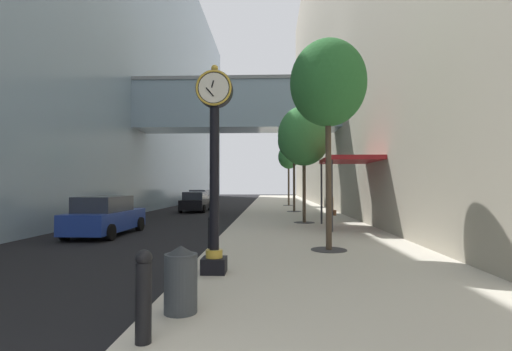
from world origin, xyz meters
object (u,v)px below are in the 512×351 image
object	(u,v)px
bollard_third	(212,236)
street_tree_near	(328,84)
trash_bin	(181,278)
car_black_near	(196,202)
car_silver_mid	(200,198)
pedestrian_walking	(330,210)
street_tree_far	(289,157)
street_tree_mid_near	(304,136)
street_clock	(214,158)
street_tree_mid_far	(294,141)
car_blue_far	(105,216)
bollard_nearest	(144,294)

from	to	relation	value
bollard_third	street_tree_near	world-z (taller)	street_tree_near
bollard_third	trash_bin	distance (m)	4.37
car_black_near	car_silver_mid	world-z (taller)	car_silver_mid
pedestrian_walking	street_tree_far	bearing A→B (deg)	92.42
street_tree_mid_near	street_tree_far	xyz separation A→B (m)	(0.00, 16.67, 0.11)
street_clock	car_black_near	distance (m)	21.87
trash_bin	car_black_near	xyz separation A→B (m)	(-4.59, 23.89, 0.10)
pedestrian_walking	car_black_near	bearing A→B (deg)	123.53
bollard_third	street_tree_far	bearing A→B (deg)	82.62
street_tree_mid_far	trash_bin	distance (m)	23.14
bollard_third	street_tree_far	size ratio (longest dim) A/B	0.20
street_tree_far	bollard_third	bearing A→B (deg)	-97.38
street_tree_far	car_silver_mid	size ratio (longest dim) A/B	1.45
bollard_third	street_tree_mid_near	xyz separation A→B (m)	(3.42, 9.71, 4.00)
street_tree_mid_near	pedestrian_walking	world-z (taller)	street_tree_mid_near
street_clock	car_silver_mid	size ratio (longest dim) A/B	1.16
bollard_third	trash_bin	xyz separation A→B (m)	(0.20, -4.37, -0.08)
street_tree_mid_far	pedestrian_walking	distance (m)	12.41
car_black_near	street_tree_mid_near	bearing A→B (deg)	-51.51
bollard_third	car_blue_far	world-z (taller)	car_blue_far
bollard_third	street_tree_mid_far	world-z (taller)	street_tree_mid_far
pedestrian_walking	car_silver_mid	size ratio (longest dim) A/B	0.42
street_tree_mid_far	car_blue_far	bearing A→B (deg)	-125.05
bollard_nearest	trash_bin	bearing A→B (deg)	79.92
car_black_near	car_blue_far	bearing A→B (deg)	-94.21
street_tree_mid_near	car_black_near	bearing A→B (deg)	128.49
street_clock	car_silver_mid	bearing A→B (deg)	101.40
bollard_third	street_tree_mid_near	distance (m)	11.05
street_tree_mid_far	car_black_near	size ratio (longest dim) A/B	1.57
street_tree_near	trash_bin	xyz separation A→B (m)	(-3.21, -5.74, -4.61)
street_tree_far	car_silver_mid	distance (m)	10.18
bollard_nearest	street_tree_near	world-z (taller)	street_tree_near
street_tree_near	car_silver_mid	world-z (taller)	street_tree_near
car_black_near	car_silver_mid	size ratio (longest dim) A/B	1.05
street_clock	street_tree_near	bearing A→B (deg)	45.24
trash_bin	car_black_near	bearing A→B (deg)	100.88
street_tree_mid_near	car_black_near	distance (m)	13.15
street_tree_far	street_tree_mid_far	bearing A→B (deg)	-90.00
street_tree_mid_near	car_black_near	world-z (taller)	street_tree_mid_near
bollard_third	car_blue_far	distance (m)	7.69
bollard_nearest	street_tree_mid_near	bearing A→B (deg)	77.35
street_tree_mid_far	street_tree_near	bearing A→B (deg)	-90.00
bollard_third	pedestrian_walking	xyz separation A→B (m)	(4.26, 6.48, 0.29)
bollard_nearest	pedestrian_walking	size ratio (longest dim) A/B	0.69
street_clock	bollard_third	xyz separation A→B (m)	(-0.33, 1.73, -2.02)
street_clock	street_tree_mid_far	world-z (taller)	street_tree_mid_far
street_tree_near	car_black_near	xyz separation A→B (m)	(-7.80, 18.15, -4.51)
car_black_near	street_tree_far	bearing A→B (deg)	41.31
street_tree_mid_far	car_blue_far	size ratio (longest dim) A/B	1.47
street_clock	street_tree_far	size ratio (longest dim) A/B	0.80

